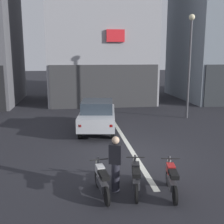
{
  "coord_description": "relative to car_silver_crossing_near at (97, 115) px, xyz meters",
  "views": [
    {
      "loc": [
        -2.39,
        -10.45,
        3.97
      ],
      "look_at": [
        -0.64,
        2.0,
        1.4
      ],
      "focal_mm": 45.65,
      "sensor_mm": 36.0,
      "label": 1
    }
  ],
  "objects": [
    {
      "name": "building_mid_block",
      "position": [
        1.14,
        10.11,
        6.31
      ],
      "size": [
        8.35,
        7.38,
        14.43
      ],
      "color": "#9E9EA3",
      "rests_on": "ground"
    },
    {
      "name": "person_by_motorcycles",
      "position": [
        -0.07,
        -6.66,
        -0.03
      ],
      "size": [
        0.42,
        0.34,
        1.67
      ],
      "color": "#23232D",
      "rests_on": "ground"
    },
    {
      "name": "lane_centre_line",
      "position": [
        1.14,
        2.11,
        -0.88
      ],
      "size": [
        0.2,
        18.0,
        0.01
      ],
      "primitive_type": "cube",
      "color": "silver",
      "rests_on": "ground"
    },
    {
      "name": "car_silver_crossing_near",
      "position": [
        0.0,
        0.0,
        0.0
      ],
      "size": [
        2.3,
        4.3,
        1.64
      ],
      "color": "black",
      "rests_on": "ground"
    },
    {
      "name": "motorcycle_black_row_left_mid",
      "position": [
        0.5,
        -6.83,
        -0.43
      ],
      "size": [
        0.55,
        1.66,
        0.98
      ],
      "color": "black",
      "rests_on": "ground"
    },
    {
      "name": "ground_plane",
      "position": [
        1.14,
        -3.89,
        -0.89
      ],
      "size": [
        120.0,
        120.0,
        0.0
      ],
      "primitive_type": "plane",
      "color": "#232328"
    },
    {
      "name": "street_lamp",
      "position": [
        5.85,
        2.35,
        2.97
      ],
      "size": [
        0.36,
        0.36,
        6.27
      ],
      "color": "#47474C",
      "rests_on": "ground"
    },
    {
      "name": "motorcycle_white_row_leftmost",
      "position": [
        -0.5,
        -6.86,
        -0.43
      ],
      "size": [
        0.55,
        1.67,
        0.98
      ],
      "color": "black",
      "rests_on": "ground"
    },
    {
      "name": "motorcycle_red_row_centre",
      "position": [
        1.49,
        -7.07,
        -0.43
      ],
      "size": [
        0.55,
        1.66,
        0.98
      ],
      "color": "black",
      "rests_on": "ground"
    }
  ]
}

